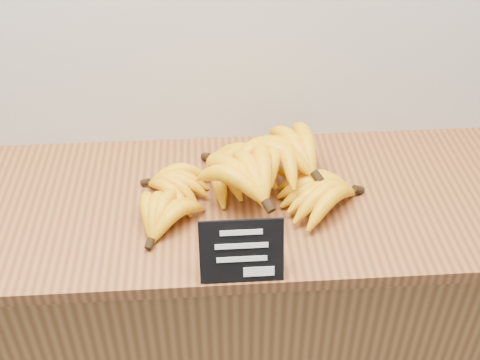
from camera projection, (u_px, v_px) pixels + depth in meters
counter at (239, 327)px, 1.70m from camera, size 1.31×0.50×0.90m
counter_top at (239, 202)px, 1.41m from camera, size 1.40×0.54×0.03m
chalkboard_sign at (242, 251)px, 1.17m from camera, size 0.17×0.05×0.13m
banana_pile at (250, 174)px, 1.37m from camera, size 0.58×0.35×0.13m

